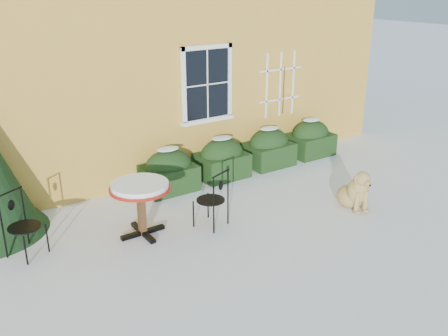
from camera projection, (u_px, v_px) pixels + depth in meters
ground at (257, 235)px, 8.43m from camera, size 80.00×80.00×0.00m
house at (92, 14)px, 12.69m from camera, size 12.40×8.40×6.40m
hedge_row at (246, 154)px, 11.12m from camera, size 4.95×0.80×0.91m
bistro_table at (140, 192)px, 8.18m from camera, size 1.01×1.01×0.94m
patio_chair_near at (213, 199)px, 8.56m from camera, size 0.60×0.59×1.04m
patio_chair_far at (22, 224)px, 7.66m from camera, size 0.63×0.62×1.04m
dog at (355, 192)px, 9.30m from camera, size 0.63×0.87×0.82m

